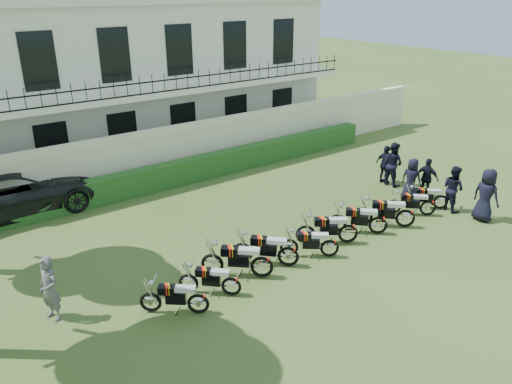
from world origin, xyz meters
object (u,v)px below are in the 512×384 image
motorcycle_0 (198,299)px  motorcycle_7 (406,214)px  motorcycle_8 (428,204)px  officer_4 (393,164)px  motorcycle_3 (288,252)px  motorcycle_4 (330,244)px  motorcycle_1 (231,282)px  officer_0 (486,195)px  officer_3 (411,179)px  motorcycle_6 (378,221)px  officer_5 (386,165)px  officer_2 (427,178)px  suv (15,192)px  motorcycle_2 (262,262)px  officer_1 (453,188)px  inspector (49,289)px  motorcycle_5 (348,229)px  motorcycle_9 (441,198)px

motorcycle_0 → motorcycle_7: size_ratio=0.91×
motorcycle_8 → officer_4: 3.17m
motorcycle_3 → motorcycle_4: (1.39, -0.32, -0.05)m
motorcycle_1 → officer_0: size_ratio=0.67×
motorcycle_7 → officer_0: 3.03m
officer_3 → motorcycle_6: bearing=96.8°
officer_3 → officer_5: 1.70m
officer_2 → motorcycle_7: bearing=102.4°
suv → officer_4: 14.69m
motorcycle_2 → officer_2: bearing=-41.5°
officer_1 → officer_4: officer_4 is taller
motorcycle_4 → officer_0: (6.24, -1.35, 0.51)m
motorcycle_2 → motorcycle_6: bearing=-49.1°
motorcycle_2 → officer_1: size_ratio=0.93×
motorcycle_0 → inspector: size_ratio=0.83×
motorcycle_2 → motorcycle_8: bearing=-49.2°
motorcycle_4 → motorcycle_5: motorcycle_5 is taller
motorcycle_9 → suv: suv is taller
officer_2 → motorcycle_1: bearing=84.9°
motorcycle_7 → officer_2: officer_2 is taller
motorcycle_4 → suv: 11.48m
motorcycle_5 → inspector: inspector is taller
motorcycle_1 → officer_1: size_ratio=0.74×
motorcycle_4 → inspector: inspector is taller
motorcycle_1 → motorcycle_0: bearing=143.4°
motorcycle_7 → officer_3: size_ratio=0.97×
motorcycle_0 → motorcycle_7: motorcycle_7 is taller
suv → officer_4: bearing=-116.6°
motorcycle_2 → motorcycle_8: (7.34, -0.27, -0.08)m
motorcycle_7 → motorcycle_9: size_ratio=1.19×
motorcycle_0 → motorcycle_5: (5.80, 0.38, 0.06)m
motorcycle_2 → officer_4: size_ratio=0.87×
motorcycle_1 → motorcycle_8: 8.54m
motorcycle_0 → officer_1: officer_1 is taller
officer_1 → officer_2: bearing=-0.1°
motorcycle_4 → officer_4: bearing=-27.0°
officer_2 → officer_0: bearing=165.4°
motorcycle_1 → officer_3: (9.41, 1.40, 0.37)m
officer_1 → officer_3: bearing=21.3°
motorcycle_3 → suv: (-5.51, 8.86, 0.34)m
motorcycle_6 → officer_0: 4.16m
motorcycle_3 → officer_4: 8.16m
motorcycle_8 → officer_3: officer_3 is taller
motorcycle_7 → officer_1: size_ratio=0.91×
inspector → motorcycle_0: bearing=35.1°
motorcycle_3 → officer_0: (7.62, -1.67, 0.45)m
officer_4 → officer_5: (-0.09, 0.29, -0.10)m
officer_0 → officer_4: officer_0 is taller
motorcycle_8 → officer_0: 1.95m
motorcycle_1 → motorcycle_2: 1.22m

